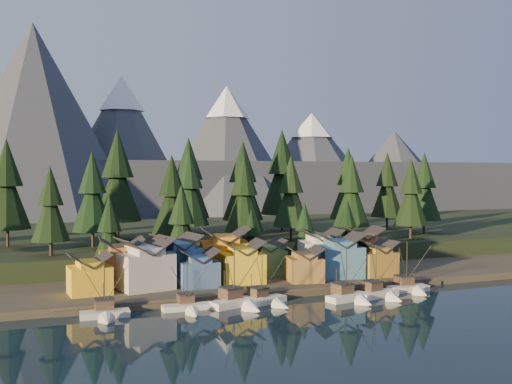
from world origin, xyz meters
name	(u,v)px	position (x,y,z in m)	size (l,w,h in m)	color
ground	(304,317)	(0.00, 0.00, 0.00)	(500.00, 500.00, 0.00)	black
shore_strip	(231,274)	(0.00, 40.00, 0.75)	(400.00, 50.00, 1.50)	#363127
hillside	(183,241)	(0.00, 90.00, 3.00)	(420.00, 100.00, 6.00)	black
dock	(268,295)	(0.00, 16.50, 0.50)	(80.00, 4.00, 1.00)	#4B4235
mountain_ridge	(120,170)	(-4.20, 213.59, 26.06)	(560.00, 190.00, 90.00)	#424855
boat_0	(105,306)	(-31.85, 11.07, 2.20)	(8.51, 9.24, 10.96)	beige
boat_1	(189,301)	(-17.32, 11.15, 1.78)	(9.44, 10.27, 9.88)	silver
boat_2	(240,294)	(-7.90, 10.76, 2.37)	(10.72, 11.28, 12.28)	white
boat_3	(268,294)	(-2.33, 10.89, 2.02)	(9.92, 10.34, 10.77)	beige
boat_4	(352,289)	(13.71, 7.64, 2.33)	(9.57, 10.17, 11.68)	white
boat_5	(382,287)	(20.68, 8.16, 2.22)	(9.55, 10.09, 11.32)	white
boat_6	(411,281)	(29.49, 10.77, 2.29)	(8.88, 9.68, 11.43)	beige
house_front_0	(90,273)	(-33.35, 25.18, 5.54)	(8.41, 8.03, 7.69)	yellow
house_front_1	(145,262)	(-22.65, 26.22, 6.85)	(11.55, 11.25, 10.18)	beige
house_front_2	(198,267)	(-12.09, 25.01, 5.50)	(7.91, 7.98, 7.61)	#3B598D
house_front_3	(242,260)	(-2.33, 25.86, 6.17)	(9.34, 8.96, 8.89)	yellow
house_front_4	(304,263)	(10.64, 22.43, 5.31)	(8.25, 8.71, 7.26)	olive
house_front_5	(340,254)	(20.28, 24.27, 6.62)	(10.64, 9.95, 9.75)	#3A6989
house_front_6	(376,257)	(28.53, 22.63, 5.63)	(8.15, 7.73, 7.86)	olive
house_back_0	(122,260)	(-26.40, 32.18, 6.58)	(9.23, 8.89, 9.67)	#976135
house_back_1	(177,257)	(-15.09, 31.24, 6.77)	(10.50, 10.59, 10.05)	#386485
house_back_2	(225,251)	(-3.73, 33.41, 7.28)	(11.99, 11.32, 11.00)	orange
house_back_3	(266,256)	(5.69, 32.04, 5.75)	(8.26, 7.42, 8.09)	#4F7A42
house_back_4	(320,249)	(19.81, 32.98, 6.63)	(10.20, 9.90, 9.77)	silver
house_back_5	(362,246)	(31.41, 33.29, 6.71)	(10.50, 10.59, 9.92)	olive
tree_hill_1	(7,188)	(-50.00, 68.00, 20.92)	(11.71, 11.71, 27.29)	#332319
tree_hill_2	(50,206)	(-40.00, 48.00, 17.10)	(8.72, 8.72, 20.31)	#332319
tree_hill_3	(92,194)	(-30.00, 60.00, 19.23)	(10.39, 10.39, 24.20)	#332319
tree_hill_4	(118,179)	(-22.00, 75.00, 22.86)	(13.24, 13.24, 30.84)	#332319
tree_hill_5	(172,197)	(-12.00, 50.00, 18.63)	(9.92, 9.92, 23.12)	#332319
tree_hill_6	(189,190)	(-4.00, 65.00, 19.97)	(10.97, 10.97, 25.56)	#332319
tree_hill_7	(244,196)	(6.00, 48.00, 18.71)	(9.98, 9.98, 23.26)	#332319
tree_hill_8	(243,184)	(14.00, 72.00, 21.39)	(12.08, 12.08, 28.15)	#332319
tree_hill_9	(291,194)	(22.00, 55.00, 18.85)	(10.10, 10.10, 23.52)	#332319
tree_hill_10	(282,175)	(30.00, 80.00, 23.75)	(13.93, 13.93, 32.46)	#332319
tree_hill_11	(352,193)	(38.00, 50.00, 18.93)	(10.15, 10.15, 23.65)	#332319
tree_hill_12	(348,186)	(46.00, 66.00, 20.50)	(11.39, 11.39, 26.52)	#332319
tree_hill_13	(411,195)	(56.00, 48.00, 18.45)	(9.78, 9.78, 22.78)	#332319
tree_hill_14	(387,187)	(64.00, 72.00, 19.83)	(10.86, 10.86, 25.31)	#332319
tree_hill_15	(189,181)	(0.00, 82.00, 22.08)	(12.63, 12.63, 29.41)	#332319
tree_hill_17	(424,189)	(68.00, 58.00, 19.65)	(10.72, 10.72, 24.97)	#332319
tree_shore_0	(110,233)	(-28.00, 40.00, 11.57)	(7.91, 7.91, 18.43)	#332319
tree_shore_1	(181,225)	(-12.00, 40.00, 12.73)	(8.82, 8.82, 20.55)	#332319
tree_shore_2	(251,237)	(5.00, 40.00, 9.40)	(6.21, 6.21, 14.48)	#332319
tree_shore_3	(304,231)	(19.00, 40.00, 10.16)	(6.81, 6.81, 15.86)	#332319
tree_shore_4	(347,228)	(31.00, 40.00, 10.51)	(7.08, 7.08, 16.50)	#332319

